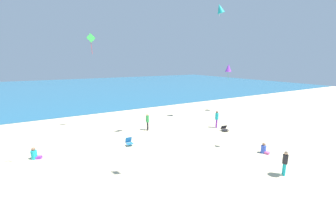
# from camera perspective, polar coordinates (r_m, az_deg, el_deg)

# --- Properties ---
(ground_plane) EXTENTS (120.00, 120.00, 0.00)m
(ground_plane) POSITION_cam_1_polar(r_m,az_deg,el_deg) (18.00, -4.46, -8.10)
(ground_plane) COLOR beige
(ocean_water) EXTENTS (120.00, 60.00, 0.05)m
(ocean_water) POSITION_cam_1_polar(r_m,az_deg,el_deg) (58.71, -23.62, 5.54)
(ocean_water) COLOR #236084
(ocean_water) RESTS_ON ground_plane
(beach_chair_far_left) EXTENTS (0.52, 0.59, 0.66)m
(beach_chair_far_left) POSITION_cam_1_polar(r_m,az_deg,el_deg) (17.78, -9.93, -7.48)
(beach_chair_far_left) COLOR #2370B2
(beach_chair_far_left) RESTS_ON ground_plane
(beach_chair_far_right) EXTENTS (0.69, 0.74, 0.52)m
(beach_chair_far_right) POSITION_cam_1_polar(r_m,az_deg,el_deg) (21.71, 14.28, -4.15)
(beach_chair_far_right) COLOR black
(beach_chair_far_right) RESTS_ON ground_plane
(person_0) EXTENTS (0.47, 0.47, 1.69)m
(person_0) POSITION_cam_1_polar(r_m,az_deg,el_deg) (22.41, 12.37, -1.52)
(person_0) COLOR purple
(person_0) RESTS_ON ground_plane
(person_2) EXTENTS (0.40, 0.40, 1.46)m
(person_2) POSITION_cam_1_polar(r_m,az_deg,el_deg) (14.63, 27.75, -11.16)
(person_2) COLOR #19ADB2
(person_2) RESTS_ON ground_plane
(person_3) EXTENTS (0.47, 0.67, 0.77)m
(person_3) POSITION_cam_1_polar(r_m,az_deg,el_deg) (17.54, 23.36, -8.76)
(person_3) COLOR blue
(person_3) RESTS_ON ground_plane
(person_4) EXTENTS (0.45, 0.45, 1.62)m
(person_4) POSITION_cam_1_polar(r_m,az_deg,el_deg) (21.18, -5.27, -2.22)
(person_4) COLOR black
(person_4) RESTS_ON ground_plane
(person_5) EXTENTS (0.73, 0.58, 0.82)m
(person_5) POSITION_cam_1_polar(r_m,az_deg,el_deg) (17.68, -30.94, -9.33)
(person_5) COLOR #19ADB2
(person_5) RESTS_ON ground_plane
(kite_teal) EXTENTS (1.23, 1.09, 1.34)m
(kite_teal) POSITION_cam_1_polar(r_m,az_deg,el_deg) (25.97, 13.18, 24.39)
(kite_teal) COLOR #1EADAD
(kite_green) EXTENTS (0.84, 0.18, 1.85)m
(kite_green) POSITION_cam_1_polar(r_m,az_deg,el_deg) (22.56, -19.12, 17.32)
(kite_green) COLOR green
(kite_purple) EXTENTS (0.91, 0.91, 2.01)m
(kite_purple) POSITION_cam_1_polar(r_m,az_deg,el_deg) (29.63, 15.21, 10.83)
(kite_purple) COLOR purple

